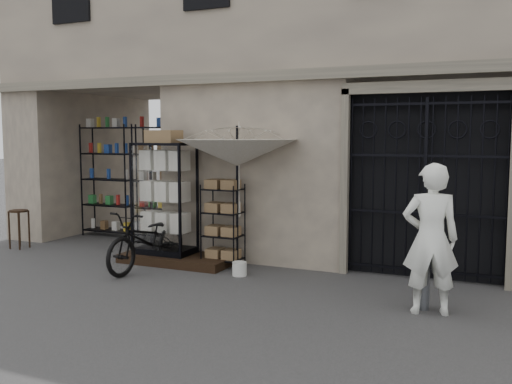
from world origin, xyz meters
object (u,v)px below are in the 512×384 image
at_px(shopkeeper, 428,313).
at_px(wire_rack, 223,226).
at_px(white_bucket, 240,269).
at_px(steel_bollard, 424,278).
at_px(bicycle, 148,269).
at_px(wooden_stool, 19,228).
at_px(market_umbrella, 237,145).
at_px(display_cabinet, 165,204).

bearing_deg(shopkeeper, wire_rack, -35.69).
bearing_deg(white_bucket, steel_bollard, -12.10).
bearing_deg(steel_bollard, wire_rack, 162.38).
distance_m(bicycle, steel_bollard, 4.61).
distance_m(wooden_stool, shopkeeper, 8.13).
bearing_deg(wire_rack, market_umbrella, 13.69).
height_order(display_cabinet, wire_rack, display_cabinet).
distance_m(wire_rack, shopkeeper, 3.87).
height_order(market_umbrella, steel_bollard, market_umbrella).
bearing_deg(white_bucket, shopkeeper, -14.27).
distance_m(market_umbrella, white_bucket, 2.05).
bearing_deg(shopkeeper, white_bucket, -30.71).
bearing_deg(market_umbrella, steel_bollard, -18.97).
relative_size(display_cabinet, bicycle, 1.11).
xyz_separation_m(wire_rack, market_umbrella, (0.28, -0.00, 1.39)).
bearing_deg(market_umbrella, shopkeeper, -20.66).
height_order(display_cabinet, bicycle, display_cabinet).
distance_m(wire_rack, white_bucket, 0.93).
bearing_deg(steel_bollard, white_bucket, 167.90).
bearing_deg(steel_bollard, display_cabinet, 167.59).
distance_m(wire_rack, wooden_stool, 4.48).
bearing_deg(steel_bollard, market_umbrella, 161.03).
distance_m(display_cabinet, market_umbrella, 1.75).
relative_size(white_bucket, steel_bollard, 0.28).
xyz_separation_m(market_umbrella, white_bucket, (0.27, -0.48, -1.98)).
distance_m(bicycle, wooden_stool, 3.45).
bearing_deg(shopkeeper, bicycle, -23.07).
bearing_deg(display_cabinet, wooden_stool, 161.57).
bearing_deg(wooden_stool, display_cabinet, 2.74).
relative_size(wooden_stool, shopkeeper, 0.40).
bearing_deg(market_umbrella, white_bucket, -60.58).
relative_size(display_cabinet, wire_rack, 1.50).
xyz_separation_m(wire_rack, wooden_stool, (-4.46, -0.26, -0.29)).
relative_size(market_umbrella, white_bucket, 12.46).
height_order(display_cabinet, market_umbrella, market_umbrella).
xyz_separation_m(market_umbrella, shopkeeper, (3.32, -1.25, -2.09)).
bearing_deg(wooden_stool, bicycle, -7.66).
relative_size(market_umbrella, shopkeeper, 1.51).
height_order(steel_bollard, shopkeeper, steel_bollard).
relative_size(market_umbrella, bicycle, 1.50).
distance_m(steel_bollard, shopkeeper, 0.45).
bearing_deg(display_cabinet, shopkeeper, -34.99).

